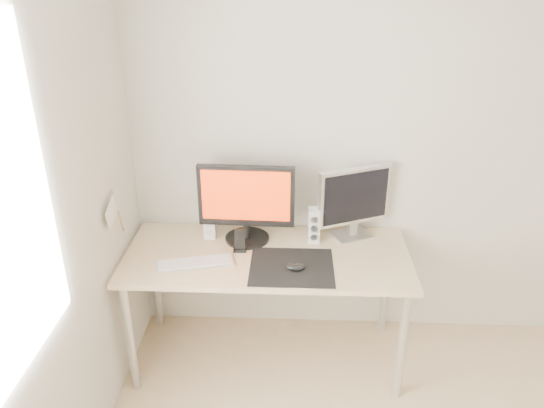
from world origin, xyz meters
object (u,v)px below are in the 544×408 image
object	(u,v)px
main_monitor	(246,201)
phone_dock	(240,244)
speaker_left	(210,221)
speaker_right	(314,225)
mouse	(295,267)
second_monitor	(354,200)
keyboard	(195,263)
desk	(267,266)

from	to	relation	value
main_monitor	phone_dock	world-z (taller)	main_monitor
speaker_left	speaker_right	size ratio (longest dim) A/B	1.00
mouse	second_monitor	world-z (taller)	second_monitor
speaker_left	phone_dock	bearing A→B (deg)	-38.45
speaker_left	mouse	bearing A→B (deg)	-34.55
keyboard	main_monitor	bearing A→B (deg)	47.18
main_monitor	keyboard	xyz separation A→B (m)	(-0.26, -0.28, -0.25)
second_monitor	speaker_left	xyz separation A→B (m)	(-0.84, -0.04, -0.14)
desk	speaker_right	world-z (taller)	speaker_right
mouse	keyboard	bearing A→B (deg)	175.92
desk	second_monitor	xyz separation A→B (m)	(0.49, 0.23, 0.32)
desk	speaker_left	world-z (taller)	speaker_left
second_monitor	desk	bearing A→B (deg)	-155.39
speaker_right	keyboard	distance (m)	0.71
speaker_right	keyboard	world-z (taller)	speaker_right
desk	speaker_right	bearing A→B (deg)	30.69
second_monitor	phone_dock	world-z (taller)	second_monitor
mouse	speaker_left	bearing A→B (deg)	145.45
main_monitor	phone_dock	bearing A→B (deg)	-103.79
mouse	speaker_right	distance (m)	0.35
speaker_left	phone_dock	size ratio (longest dim) A/B	1.60
main_monitor	speaker_right	distance (m)	0.42
desk	phone_dock	world-z (taller)	phone_dock
keyboard	mouse	bearing A→B (deg)	-4.08
phone_dock	speaker_right	bearing A→B (deg)	16.58
mouse	desk	xyz separation A→B (m)	(-0.16, 0.16, -0.10)
desk	mouse	bearing A→B (deg)	-45.85
mouse	desk	size ratio (longest dim) A/B	0.06
speaker_left	main_monitor	bearing A→B (deg)	-7.97
second_monitor	phone_dock	size ratio (longest dim) A/B	3.32
main_monitor	mouse	bearing A→B (deg)	-48.12
desk	keyboard	xyz separation A→B (m)	(-0.38, -0.13, 0.09)
desk	keyboard	world-z (taller)	keyboard
desk	phone_dock	distance (m)	0.20
speaker_left	keyboard	size ratio (longest dim) A/B	0.48
main_monitor	second_monitor	size ratio (longest dim) A/B	1.27
mouse	speaker_left	world-z (taller)	speaker_left
mouse	speaker_left	size ratio (longest dim) A/B	0.47
mouse	phone_dock	bearing A→B (deg)	148.02
desk	phone_dock	bearing A→B (deg)	168.38
main_monitor	speaker_right	size ratio (longest dim) A/B	2.62
second_monitor	speaker_right	bearing A→B (deg)	-163.18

